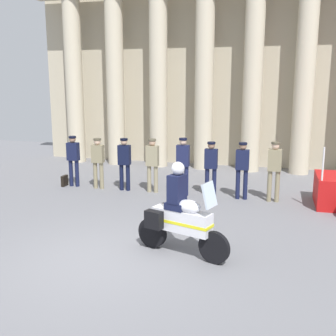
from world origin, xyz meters
TOP-DOWN VIEW (x-y plane):
  - ground_plane at (0.00, 0.00)m, footprint 28.00×28.00m
  - colonnade_backdrop at (0.31, 9.64)m, footprint 14.43×1.58m
  - officer_in_row_0 at (-3.29, 5.12)m, footprint 0.38×0.24m
  - officer_in_row_1 at (-2.38, 5.06)m, footprint 0.38×0.24m
  - officer_in_row_2 at (-1.47, 5.07)m, footprint 0.38×0.24m
  - officer_in_row_3 at (-0.54, 5.07)m, footprint 0.38×0.24m
  - officer_in_row_4 at (0.45, 4.99)m, footprint 0.38×0.24m
  - officer_in_row_5 at (1.29, 5.14)m, footprint 0.38×0.24m
  - officer_in_row_6 at (2.23, 5.02)m, footprint 0.38×0.24m
  - officer_in_row_7 at (3.14, 4.98)m, footprint 0.38×0.24m
  - motorcycle_with_rider at (1.38, 0.65)m, footprint 2.02×0.95m
  - briefcase_on_ground at (-3.62, 5.05)m, footprint 0.10×0.32m

SIDE VIEW (x-z plane):
  - ground_plane at x=0.00m, z-range 0.00..0.00m
  - briefcase_on_ground at x=-3.62m, z-range 0.00..0.36m
  - motorcycle_with_rider at x=1.38m, z-range -0.16..1.74m
  - officer_in_row_1 at x=-2.38m, z-range 0.15..1.80m
  - officer_in_row_5 at x=1.29m, z-range 0.15..1.81m
  - officer_in_row_2 at x=-1.47m, z-range 0.15..1.83m
  - officer_in_row_0 at x=-3.29m, z-range 0.15..1.84m
  - officer_in_row_3 at x=-0.54m, z-range 0.15..1.85m
  - officer_in_row_6 at x=2.23m, z-range 0.16..1.85m
  - officer_in_row_7 at x=3.14m, z-range 0.16..1.91m
  - officer_in_row_4 at x=0.45m, z-range 0.16..1.93m
  - colonnade_backdrop at x=0.31m, z-range 0.15..7.85m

